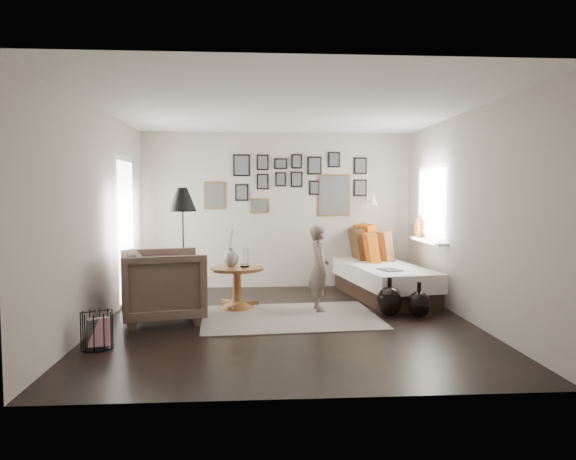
{
  "coord_description": "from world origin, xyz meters",
  "views": [
    {
      "loc": [
        -0.39,
        -6.22,
        1.57
      ],
      "look_at": [
        0.05,
        0.5,
        1.1
      ],
      "focal_mm": 32.0,
      "sensor_mm": 36.0,
      "label": 1
    }
  ],
  "objects": [
    {
      "name": "window_right",
      "position": [
        2.18,
        1.34,
        0.93
      ],
      "size": [
        0.15,
        1.32,
        1.3
      ],
      "color": "white",
      "rests_on": "wall_right"
    },
    {
      "name": "vase",
      "position": [
        -0.72,
        0.79,
        0.74
      ],
      "size": [
        0.21,
        0.21,
        0.52
      ],
      "color": "black",
      "rests_on": "pedestal_table"
    },
    {
      "name": "door_left",
      "position": [
        -2.23,
        1.2,
        1.05
      ],
      "size": [
        0.0,
        2.14,
        2.14
      ],
      "color": "white",
      "rests_on": "wall_left"
    },
    {
      "name": "wall_sconce",
      "position": [
        1.55,
        2.13,
        1.46
      ],
      "size": [
        0.18,
        0.36,
        0.16
      ],
      "color": "white",
      "rests_on": "wall_back"
    },
    {
      "name": "wall_right",
      "position": [
        2.25,
        0.0,
        1.3
      ],
      "size": [
        0.0,
        4.8,
        4.8
      ],
      "primitive_type": "plane",
      "rotation": [
        1.57,
        0.0,
        -1.57
      ],
      "color": "#ACA296",
      "rests_on": "ground"
    },
    {
      "name": "floor_lamp",
      "position": [
        -1.39,
        1.02,
        1.43
      ],
      "size": [
        0.39,
        0.39,
        1.66
      ],
      "rotation": [
        0.0,
        0.0,
        -0.29
      ],
      "color": "black",
      "rests_on": "ground"
    },
    {
      "name": "demijohn_small",
      "position": [
        1.7,
        0.11,
        0.17
      ],
      "size": [
        0.29,
        0.29,
        0.45
      ],
      "color": "black",
      "rests_on": "ground"
    },
    {
      "name": "child",
      "position": [
        0.47,
        0.56,
        0.58
      ],
      "size": [
        0.32,
        0.45,
        1.16
      ],
      "primitive_type": "imported",
      "rotation": [
        0.0,
        0.0,
        1.67
      ],
      "color": "#675C51",
      "rests_on": "ground"
    },
    {
      "name": "armchair_cushion",
      "position": [
        -1.49,
        0.18,
        0.48
      ],
      "size": [
        0.49,
        0.5,
        0.18
      ],
      "primitive_type": "cube",
      "rotation": [
        -0.21,
        0.0,
        0.23
      ],
      "color": "white",
      "rests_on": "armchair"
    },
    {
      "name": "pedestal_table",
      "position": [
        -0.64,
        0.77,
        0.27
      ],
      "size": [
        0.73,
        0.73,
        0.57
      ],
      "rotation": [
        0.0,
        0.0,
        -0.01
      ],
      "color": "brown",
      "rests_on": "ground"
    },
    {
      "name": "gallery_wall",
      "position": [
        0.29,
        2.38,
        1.74
      ],
      "size": [
        2.74,
        0.03,
        1.08
      ],
      "color": "brown",
      "rests_on": "wall_back"
    },
    {
      "name": "candles",
      "position": [
        -0.53,
        0.77,
        0.71
      ],
      "size": [
        0.13,
        0.13,
        0.27
      ],
      "color": "black",
      "rests_on": "pedestal_table"
    },
    {
      "name": "armchair",
      "position": [
        -1.52,
        0.13,
        0.45
      ],
      "size": [
        1.19,
        1.18,
        0.89
      ],
      "primitive_type": "imported",
      "rotation": [
        0.0,
        0.0,
        1.83
      ],
      "color": "brown",
      "rests_on": "ground"
    },
    {
      "name": "wall_back",
      "position": [
        0.0,
        2.4,
        1.3
      ],
      "size": [
        4.5,
        0.0,
        4.5
      ],
      "primitive_type": "plane",
      "rotation": [
        1.57,
        0.0,
        0.0
      ],
      "color": "#ACA296",
      "rests_on": "ground"
    },
    {
      "name": "demijohn_large",
      "position": [
        1.35,
        0.23,
        0.19
      ],
      "size": [
        0.33,
        0.33,
        0.5
      ],
      "color": "black",
      "rests_on": "ground"
    },
    {
      "name": "wall_left",
      "position": [
        -2.25,
        0.0,
        1.3
      ],
      "size": [
        0.0,
        4.8,
        4.8
      ],
      "primitive_type": "plane",
      "rotation": [
        1.57,
        0.0,
        1.57
      ],
      "color": "#ACA296",
      "rests_on": "ground"
    },
    {
      "name": "magazine_basket",
      "position": [
        -2.0,
        -0.97,
        0.19
      ],
      "size": [
        0.4,
        0.4,
        0.38
      ],
      "rotation": [
        0.0,
        0.0,
        0.42
      ],
      "color": "black",
      "rests_on": "ground"
    },
    {
      "name": "wall_front",
      "position": [
        0.0,
        -2.4,
        1.3
      ],
      "size": [
        4.5,
        0.0,
        4.5
      ],
      "primitive_type": "plane",
      "rotation": [
        -1.57,
        0.0,
        0.0
      ],
      "color": "#ACA296",
      "rests_on": "ground"
    },
    {
      "name": "ground",
      "position": [
        0.0,
        0.0,
        0.0
      ],
      "size": [
        4.8,
        4.8,
        0.0
      ],
      "primitive_type": "plane",
      "color": "black",
      "rests_on": "ground"
    },
    {
      "name": "magazine_on_daybed",
      "position": [
        1.51,
        0.85,
        0.5
      ],
      "size": [
        0.33,
        0.39,
        0.02
      ],
      "primitive_type": "cube",
      "rotation": [
        0.0,
        0.0,
        0.32
      ],
      "color": "black",
      "rests_on": "daybed"
    },
    {
      "name": "ceiling",
      "position": [
        0.0,
        0.0,
        2.6
      ],
      "size": [
        4.8,
        4.8,
        0.0
      ],
      "primitive_type": "plane",
      "rotation": [
        3.14,
        0.0,
        0.0
      ],
      "color": "white",
      "rests_on": "wall_back"
    },
    {
      "name": "daybed",
      "position": [
        1.56,
        1.5,
        0.33
      ],
      "size": [
        1.25,
        2.33,
        1.08
      ],
      "rotation": [
        0.0,
        0.0,
        0.15
      ],
      "color": "black",
      "rests_on": "ground"
    },
    {
      "name": "rug",
      "position": [
        0.06,
        0.21,
        0.01
      ],
      "size": [
        2.33,
        1.7,
        0.01
      ],
      "primitive_type": "cube",
      "rotation": [
        0.0,
        0.0,
        0.07
      ],
      "color": "beige",
      "rests_on": "ground"
    }
  ]
}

